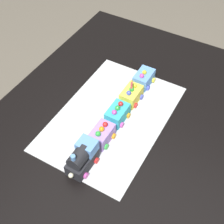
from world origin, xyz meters
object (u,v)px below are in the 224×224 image
object	(u,v)px
cake_locomotive	(82,158)
cake_car_hopper_sky_blue	(144,78)
dining_table	(116,145)
cake_car_gondola_turquoise	(117,114)
birthday_candle	(132,84)
cake_car_tanker_lemon	(131,95)
cake_car_flatbed_lavender	(102,135)

from	to	relation	value
cake_locomotive	cake_car_hopper_sky_blue	distance (m)	0.48
dining_table	cake_car_gondola_turquoise	size ratio (longest dim) A/B	14.00
cake_car_gondola_turquoise	cake_car_hopper_sky_blue	world-z (taller)	same
cake_locomotive	birthday_candle	world-z (taller)	birthday_candle
cake_car_tanker_lemon	cake_car_hopper_sky_blue	world-z (taller)	same
cake_locomotive	cake_car_hopper_sky_blue	xyz separation A→B (m)	(0.48, 0.00, -0.02)
cake_car_gondola_turquoise	birthday_candle	distance (m)	0.13
dining_table	cake_car_gondola_turquoise	distance (m)	0.15
cake_car_gondola_turquoise	cake_locomotive	bearing A→B (deg)	-180.00
cake_locomotive	cake_car_tanker_lemon	bearing A→B (deg)	0.00
cake_locomotive	cake_car_flatbed_lavender	distance (m)	0.13
birthday_candle	dining_table	bearing A→B (deg)	-172.30
birthday_candle	cake_car_hopper_sky_blue	bearing A→B (deg)	0.00
dining_table	birthday_candle	xyz separation A→B (m)	(0.16, 0.02, 0.21)
cake_car_hopper_sky_blue	birthday_candle	size ratio (longest dim) A/B	2.04
cake_locomotive	cake_car_tanker_lemon	world-z (taller)	cake_locomotive
cake_locomotive	birthday_candle	size ratio (longest dim) A/B	2.86
cake_car_gondola_turquoise	cake_car_tanker_lemon	size ratio (longest dim) A/B	1.00
cake_locomotive	cake_car_tanker_lemon	distance (m)	0.37
cake_car_hopper_sky_blue	dining_table	bearing A→B (deg)	-175.62
cake_car_flatbed_lavender	cake_car_gondola_turquoise	distance (m)	0.12
birthday_candle	cake_car_tanker_lemon	bearing A→B (deg)	0.00
cake_car_flatbed_lavender	cake_car_hopper_sky_blue	distance (m)	0.35
dining_table	cake_car_hopper_sky_blue	xyz separation A→B (m)	(0.28, 0.02, 0.14)
cake_car_flatbed_lavender	birthday_candle	xyz separation A→B (m)	(0.23, -0.00, 0.07)
cake_car_tanker_lemon	cake_locomotive	bearing A→B (deg)	-180.00
cake_car_flatbed_lavender	cake_car_tanker_lemon	bearing A→B (deg)	0.00
cake_car_hopper_sky_blue	cake_car_flatbed_lavender	bearing A→B (deg)	180.00
dining_table	cake_car_tanker_lemon	xyz separation A→B (m)	(0.16, 0.02, 0.14)
cake_car_flatbed_lavender	cake_car_tanker_lemon	world-z (taller)	same
cake_car_flatbed_lavender	cake_car_gondola_turquoise	size ratio (longest dim) A/B	1.00
birthday_candle	cake_car_flatbed_lavender	bearing A→B (deg)	180.00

